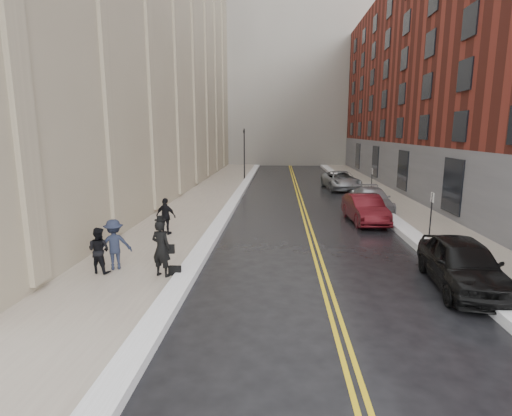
# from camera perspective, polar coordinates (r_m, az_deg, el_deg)

# --- Properties ---
(ground) EXTENTS (160.00, 160.00, 0.00)m
(ground) POSITION_cam_1_polar(r_m,az_deg,el_deg) (11.48, -1.69, -14.69)
(ground) COLOR black
(ground) RESTS_ON ground
(sidewalk_left) EXTENTS (4.00, 64.00, 0.15)m
(sidewalk_left) POSITION_cam_1_polar(r_m,az_deg,el_deg) (27.31, -8.19, 0.52)
(sidewalk_left) COLOR gray
(sidewalk_left) RESTS_ON ground
(sidewalk_right) EXTENTS (3.00, 64.00, 0.15)m
(sidewalk_right) POSITION_cam_1_polar(r_m,az_deg,el_deg) (27.95, 20.05, 0.20)
(sidewalk_right) COLOR gray
(sidewalk_right) RESTS_ON ground
(lane_stripe_a) EXTENTS (0.12, 64.00, 0.01)m
(lane_stripe_a) POSITION_cam_1_polar(r_m,az_deg,el_deg) (26.82, 6.37, 0.22)
(lane_stripe_a) COLOR gold
(lane_stripe_a) RESTS_ON ground
(lane_stripe_b) EXTENTS (0.12, 64.00, 0.01)m
(lane_stripe_b) POSITION_cam_1_polar(r_m,az_deg,el_deg) (26.83, 6.88, 0.21)
(lane_stripe_b) COLOR gold
(lane_stripe_b) RESTS_ON ground
(snow_ridge_left) EXTENTS (0.70, 60.80, 0.26)m
(snow_ridge_left) POSITION_cam_1_polar(r_m,az_deg,el_deg) (26.94, -3.40, 0.59)
(snow_ridge_left) COLOR white
(snow_ridge_left) RESTS_ON ground
(snow_ridge_right) EXTENTS (0.85, 60.80, 0.30)m
(snow_ridge_right) POSITION_cam_1_polar(r_m,az_deg,el_deg) (27.46, 16.37, 0.40)
(snow_ridge_right) COLOR white
(snow_ridge_right) RESTS_ON ground
(building_right) EXTENTS (14.00, 50.00, 18.00)m
(building_right) POSITION_cam_1_polar(r_m,az_deg,el_deg) (37.42, 30.85, 15.65)
(building_right) COLOR maroon
(building_right) RESTS_ON ground
(tower_far_right) EXTENTS (22.00, 18.00, 44.00)m
(tower_far_right) POSITION_cam_1_polar(r_m,az_deg,el_deg) (79.27, 13.86, 23.07)
(tower_far_right) COLOR slate
(tower_far_right) RESTS_ON ground
(traffic_signal) EXTENTS (0.18, 0.15, 5.20)m
(traffic_signal) POSITION_cam_1_polar(r_m,az_deg,el_deg) (40.51, -1.69, 8.29)
(traffic_signal) COLOR black
(traffic_signal) RESTS_ON ground
(parking_sign_near) EXTENTS (0.06, 0.35, 2.23)m
(parking_sign_near) POSITION_cam_1_polar(r_m,az_deg,el_deg) (19.92, 23.75, -0.43)
(parking_sign_near) COLOR black
(parking_sign_near) RESTS_ON ground
(parking_sign_far) EXTENTS (0.06, 0.35, 2.23)m
(parking_sign_far) POSITION_cam_1_polar(r_m,az_deg,el_deg) (31.31, 16.21, 3.90)
(parking_sign_far) COLOR black
(parking_sign_far) RESTS_ON ground
(car_black) EXTENTS (2.32, 4.92, 1.63)m
(car_black) POSITION_cam_1_polar(r_m,az_deg,el_deg) (14.41, 27.43, -7.09)
(car_black) COLOR black
(car_black) RESTS_ON ground
(car_maroon) EXTENTS (1.92, 4.74, 1.53)m
(car_maroon) POSITION_cam_1_polar(r_m,az_deg,el_deg) (22.75, 15.29, -0.09)
(car_maroon) COLOR #470C12
(car_maroon) RESTS_ON ground
(car_silver_near) EXTENTS (2.03, 4.95, 1.43)m
(car_silver_near) POSITION_cam_1_polar(r_m,az_deg,el_deg) (26.20, 16.24, 1.18)
(car_silver_near) COLOR #A4A5AC
(car_silver_near) RESTS_ON ground
(car_silver_far) EXTENTS (3.15, 5.78, 1.54)m
(car_silver_far) POSITION_cam_1_polar(r_m,az_deg,el_deg) (35.38, 12.02, 3.90)
(car_silver_far) COLOR #94979B
(car_silver_far) RESTS_ON ground
(pedestrian_main) EXTENTS (0.82, 0.67, 1.94)m
(pedestrian_main) POSITION_cam_1_polar(r_m,az_deg,el_deg) (13.74, -13.38, -5.62)
(pedestrian_main) COLOR black
(pedestrian_main) RESTS_ON sidewalk_left
(pedestrian_a) EXTENTS (0.89, 0.76, 1.60)m
(pedestrian_a) POSITION_cam_1_polar(r_m,az_deg,el_deg) (14.77, -21.53, -5.62)
(pedestrian_a) COLOR black
(pedestrian_a) RESTS_ON sidewalk_left
(pedestrian_b) EXTENTS (1.33, 1.08, 1.79)m
(pedestrian_b) POSITION_cam_1_polar(r_m,az_deg,el_deg) (14.94, -19.58, -4.92)
(pedestrian_b) COLOR #1C2132
(pedestrian_b) RESTS_ON sidewalk_left
(pedestrian_c) EXTENTS (1.10, 0.69, 1.74)m
(pedestrian_c) POSITION_cam_1_polar(r_m,az_deg,el_deg) (19.23, -12.74, -1.17)
(pedestrian_c) COLOR black
(pedestrian_c) RESTS_ON sidewalk_left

